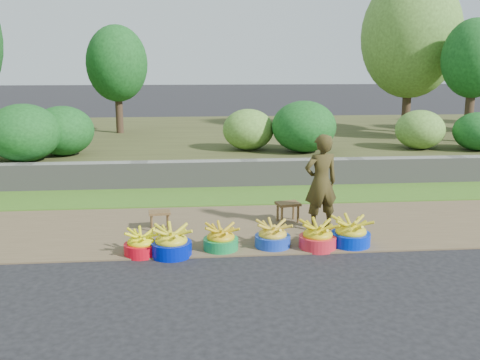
{
  "coord_description": "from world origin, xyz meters",
  "views": [
    {
      "loc": [
        -1.18,
        -6.6,
        2.48
      ],
      "look_at": [
        -0.44,
        1.3,
        0.75
      ],
      "focal_mm": 40.0,
      "sensor_mm": 36.0,
      "label": 1
    }
  ],
  "objects": [
    {
      "name": "grass_verge",
      "position": [
        0.0,
        3.25,
        0.02
      ],
      "size": [
        80.0,
        1.5,
        0.04
      ],
      "primitive_type": "cube",
      "color": "#406F1E",
      "rests_on": "ground"
    },
    {
      "name": "stool_left",
      "position": [
        -1.67,
        1.25,
        0.24
      ],
      "size": [
        0.35,
        0.28,
        0.28
      ],
      "rotation": [
        0.0,
        0.0,
        0.11
      ],
      "color": "brown",
      "rests_on": "dirt_shoulder"
    },
    {
      "name": "earth_bank",
      "position": [
        0.0,
        9.0,
        0.25
      ],
      "size": [
        80.0,
        10.0,
        0.5
      ],
      "primitive_type": "cube",
      "color": "#3F421F",
      "rests_on": "ground"
    },
    {
      "name": "basin_c",
      "position": [
        -0.8,
        0.28,
        0.16
      ],
      "size": [
        0.47,
        0.47,
        0.35
      ],
      "color": "#14823C",
      "rests_on": "ground"
    },
    {
      "name": "basin_a",
      "position": [
        -1.86,
        0.19,
        0.15
      ],
      "size": [
        0.45,
        0.45,
        0.34
      ],
      "color": "red",
      "rests_on": "ground"
    },
    {
      "name": "basin_e",
      "position": [
        0.52,
        0.22,
        0.17
      ],
      "size": [
        0.51,
        0.51,
        0.38
      ],
      "color": "red",
      "rests_on": "ground"
    },
    {
      "name": "basin_b",
      "position": [
        -1.46,
        0.13,
        0.18
      ],
      "size": [
        0.53,
        0.53,
        0.4
      ],
      "color": "#0013A8",
      "rests_on": "ground"
    },
    {
      "name": "vendor_woman",
      "position": [
        0.74,
        1.02,
        0.75
      ],
      "size": [
        0.6,
        0.46,
        1.46
      ],
      "primitive_type": "imported",
      "rotation": [
        0.0,
        0.0,
        3.37
      ],
      "color": "black",
      "rests_on": "dirt_shoulder"
    },
    {
      "name": "basin_f",
      "position": [
        1.0,
        0.28,
        0.18
      ],
      "size": [
        0.54,
        0.54,
        0.4
      ],
      "color": "#0024D0",
      "rests_on": "ground"
    },
    {
      "name": "dirt_shoulder",
      "position": [
        0.0,
        1.25,
        0.01
      ],
      "size": [
        80.0,
        2.5,
        0.02
      ],
      "primitive_type": "cube",
      "color": "brown",
      "rests_on": "ground"
    },
    {
      "name": "stool_right",
      "position": [
        0.34,
        1.46,
        0.27
      ],
      "size": [
        0.4,
        0.34,
        0.32
      ],
      "rotation": [
        0.0,
        0.0,
        0.2
      ],
      "color": "brown",
      "rests_on": "dirt_shoulder"
    },
    {
      "name": "retaining_wall",
      "position": [
        0.0,
        4.1,
        0.28
      ],
      "size": [
        80.0,
        0.35,
        0.55
      ],
      "primitive_type": "cube",
      "color": "slate",
      "rests_on": "ground"
    },
    {
      "name": "basin_d",
      "position": [
        -0.08,
        0.32,
        0.16
      ],
      "size": [
        0.49,
        0.49,
        0.36
      ],
      "color": "#1539B9",
      "rests_on": "ground"
    },
    {
      "name": "ground_plane",
      "position": [
        0.0,
        0.0,
        0.0
      ],
      "size": [
        120.0,
        120.0,
        0.0
      ],
      "primitive_type": "plane",
      "color": "black",
      "rests_on": "ground"
    }
  ]
}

